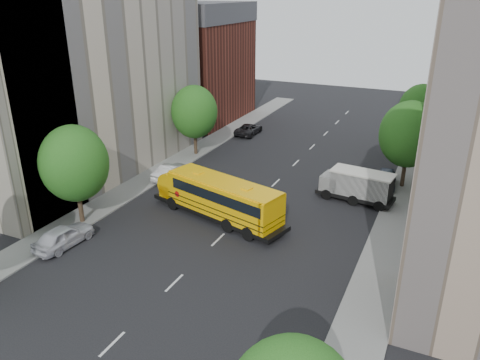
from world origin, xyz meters
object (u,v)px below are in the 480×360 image
Objects in this scene: street_tree_5 at (421,109)px; parked_car_5 at (402,144)px; parked_car_0 at (64,236)px; street_tree_2 at (194,112)px; parked_car_2 at (249,129)px; street_tree_4 at (409,134)px; parked_car_1 at (172,172)px; street_tree_1 at (74,163)px; parked_car_4 at (386,179)px; school_bus at (216,196)px; safari_truck at (356,185)px.

street_tree_5 is 1.73× the size of parked_car_5.
parked_car_0 is at bearing -121.70° from street_tree_5.
parked_car_2 is at bearing 77.11° from street_tree_2.
street_tree_4 is 22.14m from parked_car_1.
parked_car_2 is (2.20, 9.61, -4.15)m from street_tree_2.
parked_car_4 is (20.60, 17.57, -4.23)m from street_tree_1.
street_tree_2 reaches higher than street_tree_5.
parked_car_2 is 1.13× the size of parked_car_5.
street_tree_1 reaches higher than school_bus.
street_tree_5 is (-0.00, 12.00, -0.37)m from street_tree_4.
school_bus is at bearing 149.68° from parked_car_1.
street_tree_1 reaches higher than parked_car_4.
street_tree_1 is 1.86× the size of parked_car_4.
parked_car_4 is (-1.40, -12.43, -3.98)m from street_tree_5.
street_tree_5 reaches higher than parked_car_1.
parked_car_2 is (-19.80, 9.61, -4.39)m from street_tree_4.
street_tree_4 is 4.59m from parked_car_4.
street_tree_1 is 0.98× the size of street_tree_4.
safari_truck is 4.95m from parked_car_4.
parked_car_1 is (1.54, -7.28, -4.07)m from street_tree_2.
street_tree_1 is 1.03× the size of street_tree_2.
safari_truck is (18.70, -4.94, -3.36)m from street_tree_2.
street_tree_5 is 1.62× the size of parked_car_0.
street_tree_4 reaches higher than street_tree_5.
parked_car_0 is 28.40m from parked_car_4.
parked_car_1 is at bearing -78.05° from street_tree_2.
street_tree_1 is 1.71× the size of parked_car_0.
street_tree_4 reaches higher than parked_car_4.
street_tree_2 is 1.57× the size of parked_car_2.
school_bus is at bearing -54.19° from street_tree_2.
parked_car_0 is 14.07m from parked_car_1.
street_tree_4 is at bearing -79.66° from parked_car_5.
parked_car_1 is 0.93× the size of parked_car_2.
street_tree_1 is 18.00m from street_tree_2.
street_tree_4 is 1.08× the size of street_tree_5.
parked_car_0 is 1.06× the size of parked_car_5.
street_tree_5 is at bearing 85.72° from safari_truck.
safari_truck is (-3.30, -16.94, -3.23)m from street_tree_5.
parked_car_1 is (-17.16, -2.34, -0.72)m from safari_truck.
street_tree_1 is at bearing -138.36° from safari_truck.
street_tree_1 is 27.40m from parked_car_4.
parked_car_4 is (-1.40, -0.43, -4.35)m from street_tree_4.
street_tree_5 is at bearing 77.79° from parked_car_4.
parked_car_1 reaches higher than parked_car_5.
safari_truck is (18.70, 13.06, -3.48)m from street_tree_1.
parked_car_5 is (1.90, 16.15, -0.75)m from safari_truck.
street_tree_4 reaches higher than parked_car_0.
parked_car_5 is (19.06, 18.49, -0.04)m from parked_car_1.
street_tree_2 is 1.15× the size of safari_truck.
street_tree_1 is 1.18× the size of safari_truck.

